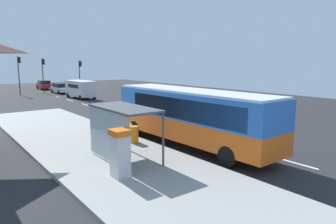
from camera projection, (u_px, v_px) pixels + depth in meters
The scene contains 21 objects.
ground_plane at pixel (104, 111), 30.05m from camera, with size 56.00×92.00×0.04m, color #262628.
sidewalk_platform at pixel (93, 148), 16.79m from camera, with size 6.20×30.00×0.18m, color #999993.
lane_stripe_seg_0 at pixel (296, 163), 14.53m from camera, with size 0.16×2.20×0.01m, color silver.
lane_stripe_seg_1 at pixel (218, 142), 18.44m from camera, with size 0.16×2.20×0.01m, color silver.
lane_stripe_seg_2 at pixel (168, 128), 22.36m from camera, with size 0.16×2.20×0.01m, color silver.
lane_stripe_seg_3 at pixel (132, 118), 26.28m from camera, with size 0.16×2.20×0.01m, color silver.
lane_stripe_seg_4 at pixel (106, 110), 30.19m from camera, with size 0.16×2.20×0.01m, color silver.
lane_stripe_seg_5 at pixel (86, 105), 34.11m from camera, with size 0.16×2.20×0.01m, color silver.
lane_stripe_seg_6 at pixel (70, 100), 38.02m from camera, with size 0.16×2.20×0.01m, color silver.
lane_stripe_seg_7 at pixel (57, 97), 41.94m from camera, with size 0.16×2.20×0.01m, color silver.
bus at pixel (190, 114), 17.23m from camera, with size 2.77×11.07×3.21m.
white_van at pixel (81, 88), 39.94m from camera, with size 2.21×5.28×2.30m.
sedan_near at pixel (61, 88), 46.43m from camera, with size 1.94×4.45×1.52m.
sedan_far at pixel (44, 85), 53.11m from camera, with size 1.96×4.46×1.52m.
ticket_machine at pixel (120, 153), 12.20m from camera, with size 0.66×0.76×1.94m.
recycling_bin_orange at pixel (134, 134), 17.50m from camera, with size 0.52×0.52×0.95m, color orange.
recycling_bin_yellow at pixel (128, 132), 18.04m from camera, with size 0.52×0.52×0.95m, color yellow.
traffic_light_near_side at pixel (80, 71), 48.07m from camera, with size 0.49×0.28×4.91m.
traffic_light_far_side at pixel (19, 70), 43.48m from camera, with size 0.49×0.28×5.47m.
traffic_light_median at pixel (43, 70), 46.23m from camera, with size 0.49×0.28×5.21m.
bus_shelter at pixel (118, 120), 14.12m from camera, with size 1.80×4.00×2.50m.
Camera 1 is at (-13.03, -13.38, 4.76)m, focal length 32.83 mm.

